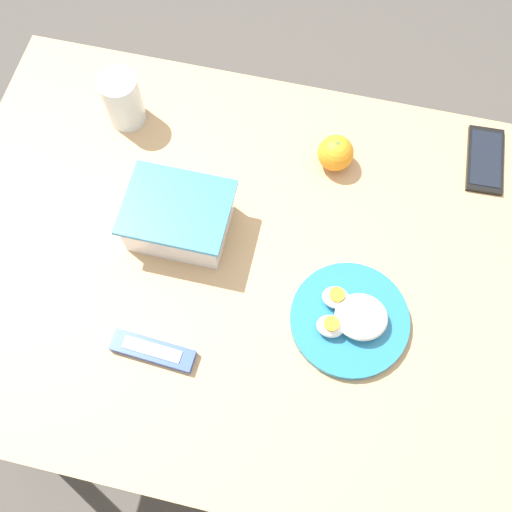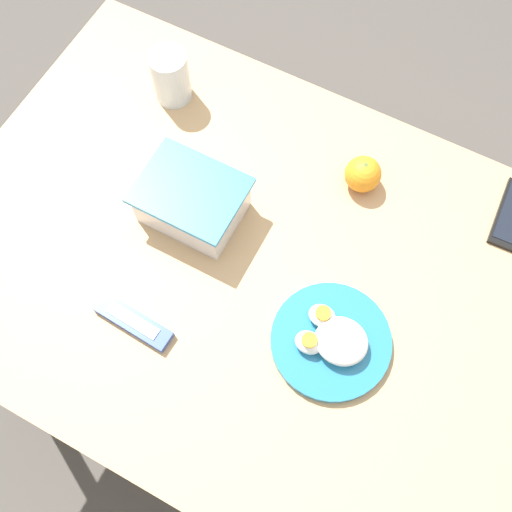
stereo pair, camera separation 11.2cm
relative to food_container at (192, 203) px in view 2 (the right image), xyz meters
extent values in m
plane|color=#4C4742|center=(0.15, -0.05, -0.79)|extent=(10.00, 10.00, 0.00)
cube|color=tan|center=(0.15, -0.05, -0.06)|extent=(1.22, 0.88, 0.03)
cylinder|color=#A07D56|center=(-0.41, 0.34, -0.43)|extent=(0.05, 0.05, 0.72)
cylinder|color=#A07D56|center=(0.70, 0.34, -0.43)|extent=(0.05, 0.05, 0.72)
cube|color=white|center=(0.00, 0.00, 0.00)|extent=(0.18, 0.14, 0.09)
cube|color=beige|center=(0.00, 0.00, -0.02)|extent=(0.17, 0.13, 0.05)
cube|color=#338CC6|center=(0.00, 0.00, 0.05)|extent=(0.20, 0.15, 0.01)
ellipsoid|color=gray|center=(0.00, -0.01, 0.00)|extent=(0.06, 0.04, 0.03)
sphere|color=orange|center=(0.26, 0.21, 0.00)|extent=(0.07, 0.07, 0.07)
cylinder|color=#4C662D|center=(0.26, 0.21, 0.03)|extent=(0.01, 0.01, 0.00)
cylinder|color=teal|center=(0.35, -0.11, -0.03)|extent=(0.22, 0.22, 0.02)
ellipsoid|color=white|center=(0.37, -0.11, 0.00)|extent=(0.10, 0.09, 0.04)
ellipsoid|color=white|center=(0.32, -0.14, -0.01)|extent=(0.05, 0.04, 0.03)
cylinder|color=#F4A823|center=(0.32, -0.14, 0.01)|extent=(0.03, 0.03, 0.01)
ellipsoid|color=white|center=(0.32, -0.09, -0.01)|extent=(0.05, 0.04, 0.03)
cylinder|color=#F4A823|center=(0.32, -0.09, 0.01)|extent=(0.03, 0.03, 0.01)
cube|color=#334C9E|center=(0.02, -0.25, -0.03)|extent=(0.15, 0.05, 0.02)
cube|color=white|center=(0.02, -0.25, -0.02)|extent=(0.11, 0.03, 0.00)
cylinder|color=silver|center=(-0.18, 0.23, 0.02)|extent=(0.08, 0.08, 0.12)
camera|label=1|loc=(0.25, -0.46, 1.02)|focal=42.00mm
camera|label=2|loc=(0.36, -0.42, 1.02)|focal=42.00mm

